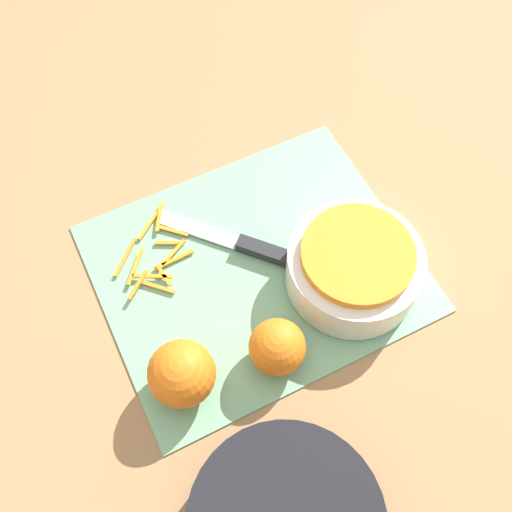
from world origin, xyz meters
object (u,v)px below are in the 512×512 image
orange_right (277,347)px  knife (261,250)px  bowl_speckled (354,266)px  orange_left (182,373)px

orange_right → knife: bearing=-109.4°
bowl_speckled → orange_right: bearing=20.5°
orange_left → orange_right: bearing=170.7°
bowl_speckled → orange_right: (0.14, 0.05, -0.00)m
orange_right → orange_left: bearing=-9.3°
orange_left → orange_right: orange_left is taller
bowl_speckled → knife: (0.09, -0.09, -0.03)m
orange_left → orange_right: size_ratio=1.16×
bowl_speckled → orange_left: bearing=7.4°
knife → orange_right: 0.16m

